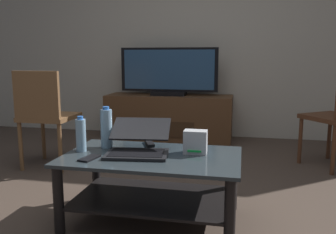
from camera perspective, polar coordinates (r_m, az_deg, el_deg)
name	(u,v)px	position (r m, az deg, el deg)	size (l,w,h in m)	color
ground_plane	(154,215)	(2.38, -2.30, -15.39)	(7.68, 7.68, 0.00)	#4C3D33
back_wall	(202,25)	(4.64, 5.38, 14.43)	(6.40, 0.12, 2.80)	beige
coffee_table	(152,176)	(2.21, -2.56, -9.41)	(1.06, 0.63, 0.42)	#2D383D
media_cabinet	(169,117)	(4.42, 0.18, 0.02)	(1.53, 0.49, 0.54)	brown
television	(169,73)	(4.35, 0.12, 7.08)	(1.18, 0.20, 0.57)	black
side_chair	(45,113)	(3.38, -19.02, 0.63)	(0.45, 0.45, 0.89)	brown
laptop	(139,143)	(2.21, -4.72, -4.22)	(0.42, 0.45, 0.18)	black
router_box	(195,142)	(2.19, 4.39, -3.99)	(0.14, 0.09, 0.14)	silver
water_bottle_near	(106,128)	(2.35, -9.79, -1.77)	(0.08, 0.08, 0.27)	#99C6E5
water_bottle_far	(81,135)	(2.29, -13.72, -2.79)	(0.06, 0.06, 0.22)	#99C6E5
cell_phone	(89,158)	(2.14, -12.41, -6.43)	(0.07, 0.14, 0.01)	black
tv_remote	(150,143)	(2.42, -2.95, -4.20)	(0.04, 0.16, 0.02)	black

